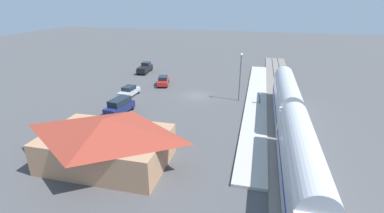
{
  "coord_description": "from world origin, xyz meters",
  "views": [
    {
      "loc": [
        -9.86,
        43.33,
        15.5
      ],
      "look_at": [
        -1.11,
        7.46,
        1.0
      ],
      "focal_mm": 25.92,
      "sensor_mm": 36.0,
      "label": 1
    }
  ],
  "objects_px": {
    "pickup_black": "(145,68)",
    "sedan_red": "(163,81)",
    "sedan_silver": "(129,91)",
    "pedestrian_on_platform": "(260,97)",
    "light_pole_near_platform": "(240,71)",
    "station_building": "(106,140)",
    "suv_navy": "(120,106)"
  },
  "relations": [
    {
      "from": "pedestrian_on_platform",
      "to": "sedan_silver",
      "type": "bearing_deg",
      "value": 2.47
    },
    {
      "from": "sedan_red",
      "to": "pickup_black",
      "type": "bearing_deg",
      "value": -48.85
    },
    {
      "from": "pedestrian_on_platform",
      "to": "light_pole_near_platform",
      "type": "relative_size",
      "value": 0.22
    },
    {
      "from": "sedan_red",
      "to": "light_pole_near_platform",
      "type": "bearing_deg",
      "value": 160.95
    },
    {
      "from": "pickup_black",
      "to": "suv_navy",
      "type": "xyz_separation_m",
      "value": [
        -5.66,
        22.75,
        0.12
      ]
    },
    {
      "from": "sedan_silver",
      "to": "light_pole_near_platform",
      "type": "distance_m",
      "value": 18.71
    },
    {
      "from": "station_building",
      "to": "sedan_silver",
      "type": "height_order",
      "value": "station_building"
    },
    {
      "from": "pickup_black",
      "to": "sedan_red",
      "type": "relative_size",
      "value": 1.14
    },
    {
      "from": "light_pole_near_platform",
      "to": "sedan_red",
      "type": "bearing_deg",
      "value": -19.05
    },
    {
      "from": "sedan_silver",
      "to": "pedestrian_on_platform",
      "type": "bearing_deg",
      "value": -177.53
    },
    {
      "from": "pickup_black",
      "to": "sedan_silver",
      "type": "xyz_separation_m",
      "value": [
        -3.64,
        15.53,
        -0.15
      ]
    },
    {
      "from": "pickup_black",
      "to": "sedan_red",
      "type": "xyz_separation_m",
      "value": [
        -7.11,
        8.14,
        -0.15
      ]
    },
    {
      "from": "station_building",
      "to": "pickup_black",
      "type": "relative_size",
      "value": 2.3
    },
    {
      "from": "suv_navy",
      "to": "sedan_red",
      "type": "bearing_deg",
      "value": -95.65
    },
    {
      "from": "light_pole_near_platform",
      "to": "pickup_black",
      "type": "bearing_deg",
      "value": -31.23
    },
    {
      "from": "pedestrian_on_platform",
      "to": "sedan_red",
      "type": "relative_size",
      "value": 0.36
    },
    {
      "from": "station_building",
      "to": "sedan_silver",
      "type": "bearing_deg",
      "value": -70.11
    },
    {
      "from": "station_building",
      "to": "sedan_red",
      "type": "height_order",
      "value": "station_building"
    },
    {
      "from": "suv_navy",
      "to": "light_pole_near_platform",
      "type": "xyz_separation_m",
      "value": [
        -16.11,
        -9.55,
        3.68
      ]
    },
    {
      "from": "pedestrian_on_platform",
      "to": "light_pole_near_platform",
      "type": "height_order",
      "value": "light_pole_near_platform"
    },
    {
      "from": "pickup_black",
      "to": "light_pole_near_platform",
      "type": "height_order",
      "value": "light_pole_near_platform"
    },
    {
      "from": "station_building",
      "to": "suv_navy",
      "type": "xyz_separation_m",
      "value": [
        4.91,
        -11.95,
        -1.36
      ]
    },
    {
      "from": "station_building",
      "to": "pedestrian_on_platform",
      "type": "distance_m",
      "value": 24.81
    },
    {
      "from": "station_building",
      "to": "suv_navy",
      "type": "distance_m",
      "value": 12.99
    },
    {
      "from": "suv_navy",
      "to": "sedan_silver",
      "type": "height_order",
      "value": "suv_navy"
    },
    {
      "from": "station_building",
      "to": "light_pole_near_platform",
      "type": "height_order",
      "value": "light_pole_near_platform"
    },
    {
      "from": "station_building",
      "to": "pickup_black",
      "type": "height_order",
      "value": "station_building"
    },
    {
      "from": "suv_navy",
      "to": "light_pole_near_platform",
      "type": "distance_m",
      "value": 19.09
    },
    {
      "from": "pickup_black",
      "to": "sedan_silver",
      "type": "bearing_deg",
      "value": 103.18
    },
    {
      "from": "light_pole_near_platform",
      "to": "station_building",
      "type": "bearing_deg",
      "value": 62.49
    },
    {
      "from": "sedan_red",
      "to": "light_pole_near_platform",
      "type": "height_order",
      "value": "light_pole_near_platform"
    },
    {
      "from": "pedestrian_on_platform",
      "to": "sedan_silver",
      "type": "distance_m",
      "value": 21.45
    }
  ]
}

